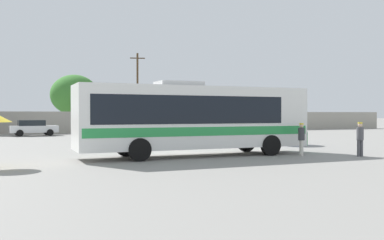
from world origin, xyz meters
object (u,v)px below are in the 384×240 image
parked_car_second_white (33,128)px  parked_car_third_white (102,127)px  utility_pole_near (138,91)px  passenger_waiting_on_apron (360,137)px  parked_car_rightmost_red (155,126)px  vendor_umbrella_secondary_blue (282,119)px  coach_bus_white_green (193,117)px  roadside_tree_midleft (74,95)px  attendant_by_bus_door (301,137)px

parked_car_second_white → parked_car_third_white: (6.62, 0.37, -0.01)m
utility_pole_near → passenger_waiting_on_apron: bearing=-86.2°
parked_car_second_white → parked_car_rightmost_red: 12.32m
parked_car_second_white → passenger_waiting_on_apron: bearing=-62.3°
vendor_umbrella_secondary_blue → utility_pole_near: bearing=97.0°
passenger_waiting_on_apron → parked_car_second_white: size_ratio=0.38×
coach_bus_white_green → roadside_tree_midleft: size_ratio=1.76×
parked_car_second_white → parked_car_rightmost_red: bearing=1.4°
coach_bus_white_green → passenger_waiting_on_apron: 8.37m
attendant_by_bus_door → roadside_tree_midleft: bearing=101.5°
roadside_tree_midleft → parked_car_second_white: bearing=-120.1°
passenger_waiting_on_apron → parked_car_rightmost_red: passenger_waiting_on_apron is taller
parked_car_second_white → coach_bus_white_green: bearing=-74.4°
vendor_umbrella_secondary_blue → roadside_tree_midleft: size_ratio=0.38×
parked_car_third_white → parked_car_second_white: bearing=-176.8°
coach_bus_white_green → parked_car_second_white: (-6.74, 24.14, -1.17)m
attendant_by_bus_door → parked_car_rightmost_red: (0.44, 26.35, -0.17)m
vendor_umbrella_secondary_blue → parked_car_rightmost_red: bearing=98.8°
vendor_umbrella_secondary_blue → utility_pole_near: 26.50m
coach_bus_white_green → utility_pole_near: (5.39, 31.06, 2.95)m
parked_car_second_white → parked_car_third_white: bearing=3.2°
vendor_umbrella_secondary_blue → passenger_waiting_on_apron: bearing=-96.6°
parked_car_rightmost_red → vendor_umbrella_secondary_blue: bearing=-81.2°
attendant_by_bus_door → utility_pole_near: 33.20m
passenger_waiting_on_apron → utility_pole_near: size_ratio=0.18×
parked_car_second_white → parked_car_rightmost_red: size_ratio=1.07×
parked_car_second_white → utility_pole_near: (12.14, 6.92, 4.13)m
utility_pole_near → coach_bus_white_green: bearing=-99.8°
passenger_waiting_on_apron → parked_car_rightmost_red: size_ratio=0.40×
coach_bus_white_green → attendant_by_bus_door: size_ratio=7.19×
coach_bus_white_green → parked_car_third_white: 24.54m
parked_car_second_white → parked_car_third_white: size_ratio=1.05×
passenger_waiting_on_apron → utility_pole_near: bearing=93.8°
parked_car_third_white → roadside_tree_midleft: size_ratio=0.64×
coach_bus_white_green → vendor_umbrella_secondary_blue: size_ratio=4.59×
passenger_waiting_on_apron → vendor_umbrella_secondary_blue: vendor_umbrella_secondary_blue is taller
passenger_waiting_on_apron → utility_pole_near: (-2.25, 34.30, 3.95)m
coach_bus_white_green → vendor_umbrella_secondary_blue: bearing=29.9°
attendant_by_bus_door → parked_car_rightmost_red: attendant_by_bus_door is taller
attendant_by_bus_door → roadside_tree_midleft: roadside_tree_midleft is taller
passenger_waiting_on_apron → coach_bus_white_green: bearing=157.0°
passenger_waiting_on_apron → attendant_by_bus_door: bearing=151.9°
parked_car_second_white → utility_pole_near: bearing=29.7°
parked_car_rightmost_red → roadside_tree_midleft: 11.58m
utility_pole_near → roadside_tree_midleft: utility_pole_near is taller
attendant_by_bus_door → parked_car_third_white: (-5.25, 26.41, -0.16)m
attendant_by_bus_door → utility_pole_near: utility_pole_near is taller
parked_car_second_white → attendant_by_bus_door: bearing=-65.5°
attendant_by_bus_door → parked_car_rightmost_red: size_ratio=0.39×
attendant_by_bus_door → parked_car_second_white: (-11.87, 26.04, -0.14)m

